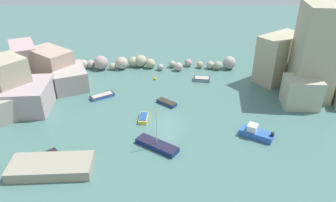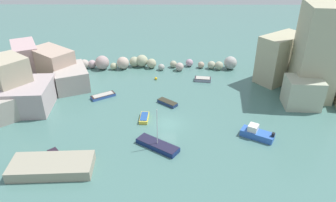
% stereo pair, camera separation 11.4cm
% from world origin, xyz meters
% --- Properties ---
extents(cove_water, '(160.00, 160.00, 0.00)m').
position_xyz_m(cove_water, '(0.00, 0.00, 0.00)').
color(cove_water, '#49756E').
rests_on(cove_water, ground).
extents(cliff_headland_left, '(22.36, 23.68, 7.94)m').
position_xyz_m(cliff_headland_left, '(-25.77, 10.44, 2.58)').
color(cliff_headland_left, '#B1A49D').
rests_on(cliff_headland_left, ground).
extents(cliff_headland_right, '(18.42, 17.23, 15.21)m').
position_xyz_m(cliff_headland_right, '(24.64, 11.00, 5.18)').
color(cliff_headland_right, '#AEA98A').
rests_on(cliff_headland_right, ground).
extents(rock_breakwater, '(31.44, 4.10, 2.75)m').
position_xyz_m(rock_breakwater, '(-3.78, 20.60, 1.09)').
color(rock_breakwater, '#B7A89F').
rests_on(rock_breakwater, ground).
extents(stone_dock, '(9.64, 4.54, 1.29)m').
position_xyz_m(stone_dock, '(-13.43, -9.93, 0.65)').
color(stone_dock, gray).
rests_on(stone_dock, ground).
extents(channel_buoy, '(0.52, 0.52, 0.52)m').
position_xyz_m(channel_buoy, '(-2.32, 15.13, 0.26)').
color(channel_buoy, gold).
rests_on(channel_buoy, cove_water).
extents(moored_boat_0, '(5.84, 4.77, 5.72)m').
position_xyz_m(moored_boat_0, '(-1.30, -5.43, 0.36)').
color(moored_boat_0, navy).
rests_on(moored_boat_0, cove_water).
extents(moored_boat_1, '(4.63, 3.68, 1.76)m').
position_xyz_m(moored_boat_1, '(12.04, -3.10, 0.61)').
color(moored_boat_1, blue).
rests_on(moored_boat_1, cove_water).
extents(moored_boat_2, '(1.35, 2.94, 0.60)m').
position_xyz_m(moored_boat_2, '(-3.50, 1.28, 0.29)').
color(moored_boat_2, yellow).
rests_on(moored_boat_2, cove_water).
extents(moored_boat_3, '(4.13, 3.32, 0.53)m').
position_xyz_m(moored_boat_3, '(-10.87, 8.16, 0.28)').
color(moored_boat_3, '#385CB1').
rests_on(moored_boat_3, cove_water).
extents(moored_boat_4, '(3.18, 1.93, 0.61)m').
position_xyz_m(moored_boat_4, '(6.39, 14.75, 0.32)').
color(moored_boat_4, gray).
rests_on(moored_boat_4, cove_water).
extents(moored_boat_5, '(3.37, 3.10, 0.56)m').
position_xyz_m(moored_boat_5, '(-0.09, 5.89, 0.28)').
color(moored_boat_5, navy).
rests_on(moored_boat_5, cove_water).
extents(moored_boat_6, '(3.79, 4.11, 0.62)m').
position_xyz_m(moored_boat_6, '(-13.21, -8.23, 0.31)').
color(moored_boat_6, '#388D4A').
rests_on(moored_boat_6, cove_water).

